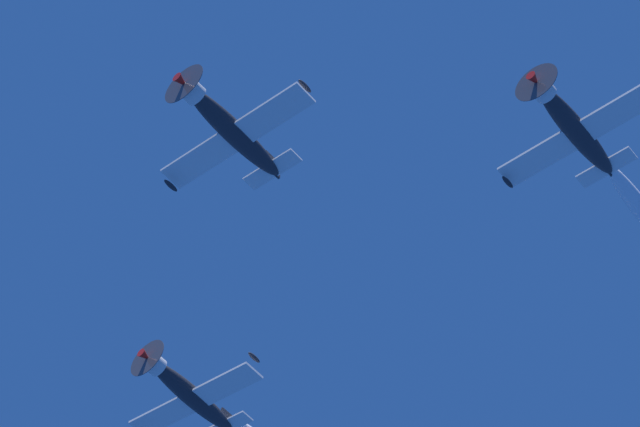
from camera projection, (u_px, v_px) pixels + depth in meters
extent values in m
ellipsoid|color=#232328|center=(234.00, 132.00, 67.80)|extent=(5.66, 5.56, 1.71)
cylinder|color=white|center=(191.00, 91.00, 66.19)|extent=(1.42, 1.52, 1.22)
cone|color=red|center=(182.00, 82.00, 65.85)|extent=(0.87, 0.91, 0.61)
cylinder|color=#3F3F47|center=(184.00, 84.00, 65.92)|extent=(1.69, 1.98, 2.51)
cube|color=white|center=(237.00, 137.00, 67.77)|extent=(6.99, 7.16, 0.91)
ellipsoid|color=#232328|center=(305.00, 86.00, 66.56)|extent=(0.84, 0.84, 0.35)
ellipsoid|color=#232328|center=(171.00, 186.00, 68.97)|extent=(0.84, 0.84, 0.35)
cube|color=white|center=(272.00, 169.00, 69.38)|extent=(2.79, 2.84, 0.41)
cube|color=#232328|center=(272.00, 165.00, 69.82)|extent=(0.91, 0.99, 1.23)
ellipsoid|color=#1E232D|center=(229.00, 124.00, 67.98)|extent=(1.61, 1.64, 0.84)
ellipsoid|color=#232328|center=(576.00, 130.00, 68.76)|extent=(5.66, 5.56, 1.65)
cylinder|color=white|center=(542.00, 89.00, 67.17)|extent=(1.43, 1.51, 1.20)
cone|color=red|center=(534.00, 80.00, 66.83)|extent=(0.88, 0.91, 0.59)
cylinder|color=#3F3F47|center=(536.00, 82.00, 66.91)|extent=(1.71, 1.94, 2.47)
cube|color=white|center=(579.00, 135.00, 68.73)|extent=(6.99, 7.17, 0.73)
ellipsoid|color=#232328|center=(508.00, 182.00, 70.00)|extent=(0.84, 0.83, 0.34)
cube|color=white|center=(606.00, 167.00, 70.33)|extent=(2.79, 2.85, 0.35)
cube|color=#232328|center=(604.00, 162.00, 70.77)|extent=(0.92, 0.97, 1.22)
ellipsoid|color=#1E232D|center=(570.00, 122.00, 68.94)|extent=(1.62, 1.64, 0.82)
ellipsoid|color=#232328|center=(192.00, 396.00, 76.66)|extent=(5.71, 5.58, 1.45)
cylinder|color=white|center=(154.00, 363.00, 75.17)|extent=(1.46, 1.53, 1.24)
cone|color=red|center=(145.00, 356.00, 74.85)|extent=(0.89, 0.92, 0.60)
cylinder|color=#3F3F47|center=(147.00, 358.00, 74.92)|extent=(1.77, 1.99, 2.63)
cube|color=white|center=(195.00, 400.00, 76.61)|extent=(6.96, 7.13, 1.30)
ellipsoid|color=#232328|center=(254.00, 357.00, 75.61)|extent=(0.85, 0.84, 0.32)
cube|color=white|center=(227.00, 426.00, 78.13)|extent=(2.78, 2.84, 0.53)
cube|color=#232328|center=(227.00, 421.00, 78.59)|extent=(0.96, 1.00, 1.18)
ellipsoid|color=#1E232D|center=(188.00, 388.00, 76.87)|extent=(1.64, 1.65, 0.81)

